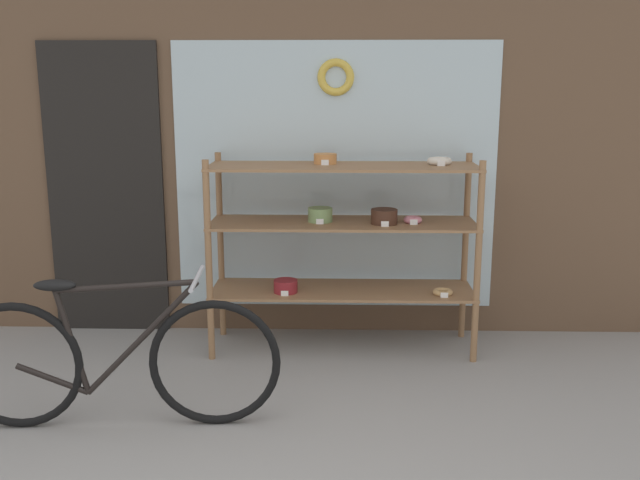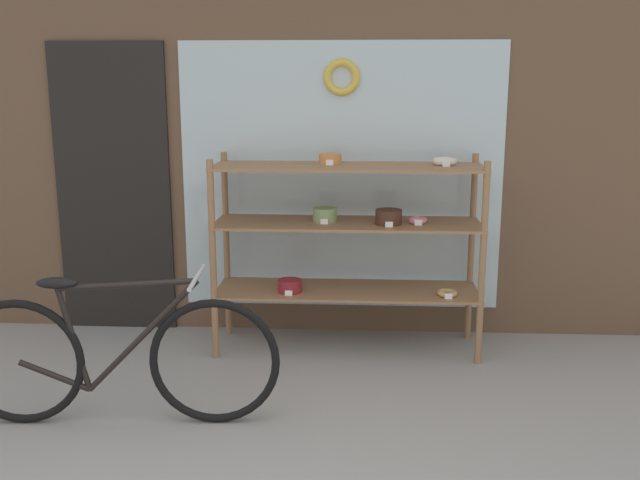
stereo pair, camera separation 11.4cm
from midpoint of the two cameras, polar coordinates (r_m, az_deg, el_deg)
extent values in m
cube|color=brown|center=(5.13, -1.66, 10.16)|extent=(5.92, 0.08, 3.21)
cube|color=silver|center=(5.11, 0.59, 5.02)|extent=(2.29, 0.02, 1.90)
cube|color=black|center=(5.41, -17.36, 3.80)|extent=(0.84, 0.03, 2.10)
torus|color=gold|center=(5.05, 0.61, 12.89)|extent=(0.26, 0.06, 0.26)
cylinder|color=#8E6642|center=(4.71, -9.58, -1.77)|extent=(0.04, 0.04, 1.34)
cylinder|color=#8E6642|center=(4.70, 11.83, -1.89)|extent=(0.04, 0.04, 1.34)
cylinder|color=#8E6642|center=(5.17, -8.58, -0.46)|extent=(0.04, 0.04, 1.34)
cylinder|color=#8E6642|center=(5.16, 10.91, -0.57)|extent=(0.04, 0.04, 1.34)
cube|color=#8E6642|center=(4.92, 1.12, -4.03)|extent=(1.79, 0.52, 0.02)
cube|color=#8E6642|center=(4.81, 1.15, 1.34)|extent=(1.79, 0.52, 0.02)
cube|color=#8E6642|center=(4.75, 1.17, 5.89)|extent=(1.79, 0.52, 0.02)
cylinder|color=#C67F42|center=(4.83, -0.26, 6.52)|extent=(0.15, 0.15, 0.07)
cube|color=white|center=(4.75, -0.29, 6.22)|extent=(0.05, 0.00, 0.04)
torus|color=tan|center=(4.85, 9.12, -4.13)|extent=(0.13, 0.13, 0.04)
cube|color=white|center=(4.77, 9.24, -4.39)|extent=(0.05, 0.00, 0.04)
cylinder|color=#7A995B|center=(4.81, -0.66, 2.03)|extent=(0.16, 0.16, 0.10)
cube|color=white|center=(4.73, -0.70, 1.48)|extent=(0.05, 0.00, 0.04)
torus|color=beige|center=(4.84, 8.86, 6.26)|extent=(0.16, 0.16, 0.05)
cube|color=white|center=(4.75, 8.99, 6.08)|extent=(0.05, 0.00, 0.04)
torus|color=pink|center=(4.81, 6.75, 1.62)|extent=(0.12, 0.12, 0.04)
cube|color=white|center=(4.74, 6.83, 1.42)|extent=(0.05, 0.00, 0.04)
cylinder|color=#422619|center=(4.75, 4.47, 1.88)|extent=(0.18, 0.18, 0.10)
cube|color=white|center=(4.66, 4.52, 1.28)|extent=(0.05, 0.00, 0.04)
cylinder|color=maroon|center=(4.84, -3.45, -3.71)|extent=(0.16, 0.16, 0.09)
cube|color=white|center=(4.76, -3.54, -4.30)|extent=(0.05, 0.00, 0.04)
torus|color=black|center=(4.17, -23.85, -9.19)|extent=(0.70, 0.09, 0.70)
torus|color=black|center=(3.91, -9.24, -9.69)|extent=(0.70, 0.09, 0.70)
cylinder|color=black|center=(3.92, -14.88, -7.59)|extent=(0.63, 0.07, 0.63)
cylinder|color=black|center=(3.85, -16.06, -3.59)|extent=(0.74, 0.08, 0.07)
cylinder|color=black|center=(4.03, -19.99, -7.72)|extent=(0.16, 0.04, 0.58)
cylinder|color=black|center=(4.14, -21.36, -10.34)|extent=(0.38, 0.06, 0.19)
ellipsoid|color=black|center=(3.95, -21.24, -3.40)|extent=(0.23, 0.10, 0.06)
cylinder|color=#B2B2B7|center=(3.77, -10.68, -3.03)|extent=(0.05, 0.46, 0.02)
camera|label=1|loc=(0.06, -90.86, -0.19)|focal=40.00mm
camera|label=2|loc=(0.06, 89.14, 0.19)|focal=40.00mm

